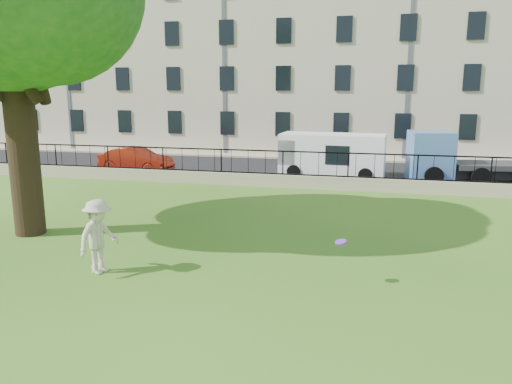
% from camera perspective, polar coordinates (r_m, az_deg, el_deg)
% --- Properties ---
extents(ground, '(120.00, 120.00, 0.00)m').
position_cam_1_polar(ground, '(12.31, -7.17, -10.14)').
color(ground, '#345F16').
rests_on(ground, ground).
extents(retaining_wall, '(50.00, 0.40, 0.60)m').
position_cam_1_polar(retaining_wall, '(23.43, 3.07, 1.28)').
color(retaining_wall, tan).
rests_on(retaining_wall, ground).
extents(iron_railing, '(50.00, 0.05, 1.13)m').
position_cam_1_polar(iron_railing, '(23.28, 3.09, 3.34)').
color(iron_railing, black).
rests_on(iron_railing, retaining_wall).
extents(street, '(60.00, 9.00, 0.01)m').
position_cam_1_polar(street, '(28.05, 4.78, 2.39)').
color(street, black).
rests_on(street, ground).
extents(sidewalk, '(60.00, 1.40, 0.12)m').
position_cam_1_polar(sidewalk, '(33.13, 6.14, 3.91)').
color(sidewalk, tan).
rests_on(sidewalk, ground).
extents(building_row, '(56.40, 10.40, 13.80)m').
position_cam_1_polar(building_row, '(38.52, 7.48, 15.21)').
color(building_row, beige).
rests_on(building_row, ground).
extents(man, '(0.99, 1.36, 1.89)m').
position_cam_1_polar(man, '(13.08, -17.57, -4.88)').
color(man, beige).
rests_on(man, ground).
extents(frisbee, '(0.32, 0.33, 0.12)m').
position_cam_1_polar(frisbee, '(11.87, 9.66, -5.65)').
color(frisbee, '#7627DF').
extents(red_sedan, '(4.25, 1.87, 1.36)m').
position_cam_1_polar(red_sedan, '(28.40, -13.56, 3.60)').
color(red_sedan, '#A62414').
rests_on(red_sedan, street).
extents(white_van, '(5.46, 2.43, 2.24)m').
position_cam_1_polar(white_van, '(26.38, 8.71, 4.15)').
color(white_van, white).
rests_on(white_van, street).
extents(blue_truck, '(6.14, 2.83, 2.49)m').
position_cam_1_polar(blue_truck, '(26.70, 23.38, 3.67)').
color(blue_truck, '#537EC4').
rests_on(blue_truck, street).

